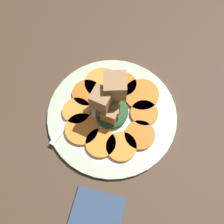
# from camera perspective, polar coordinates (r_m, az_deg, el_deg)

# --- Properties ---
(table_slab) EXTENTS (1.20, 1.20, 0.02)m
(table_slab) POSITION_cam_1_polar(r_m,az_deg,el_deg) (0.67, 0.00, -1.10)
(table_slab) COLOR #4C3828
(table_slab) RESTS_ON ground
(plate) EXTENTS (0.30, 0.30, 0.01)m
(plate) POSITION_cam_1_polar(r_m,az_deg,el_deg) (0.65, 0.00, -0.57)
(plate) COLOR beige
(plate) RESTS_ON table_slab
(carrot_slice_0) EXTENTS (0.07, 0.07, 0.01)m
(carrot_slice_0) POSITION_cam_1_polar(r_m,az_deg,el_deg) (0.63, 5.66, -4.70)
(carrot_slice_0) COLOR orange
(carrot_slice_0) RESTS_ON plate
(carrot_slice_1) EXTENTS (0.06, 0.06, 0.01)m
(carrot_slice_1) POSITION_cam_1_polar(r_m,az_deg,el_deg) (0.65, 6.55, -0.25)
(carrot_slice_1) COLOR orange
(carrot_slice_1) RESTS_ON plate
(carrot_slice_2) EXTENTS (0.08, 0.08, 0.01)m
(carrot_slice_2) POSITION_cam_1_polar(r_m,az_deg,el_deg) (0.67, 6.00, 3.54)
(carrot_slice_2) COLOR orange
(carrot_slice_2) RESTS_ON plate
(carrot_slice_3) EXTENTS (0.07, 0.07, 0.01)m
(carrot_slice_3) POSITION_cam_1_polar(r_m,az_deg,el_deg) (0.68, 2.17, 5.65)
(carrot_slice_3) COLOR orange
(carrot_slice_3) RESTS_ON plate
(carrot_slice_4) EXTENTS (0.08, 0.08, 0.01)m
(carrot_slice_4) POSITION_cam_1_polar(r_m,az_deg,el_deg) (0.68, -2.04, 5.87)
(carrot_slice_4) COLOR orange
(carrot_slice_4) RESTS_ON plate
(carrot_slice_5) EXTENTS (0.07, 0.07, 0.01)m
(carrot_slice_5) POSITION_cam_1_polar(r_m,az_deg,el_deg) (0.67, -5.10, 3.84)
(carrot_slice_5) COLOR orange
(carrot_slice_5) RESTS_ON plate
(carrot_slice_6) EXTENTS (0.07, 0.07, 0.01)m
(carrot_slice_6) POSITION_cam_1_polar(r_m,az_deg,el_deg) (0.65, -7.21, 0.21)
(carrot_slice_6) COLOR orange
(carrot_slice_6) RESTS_ON plate
(carrot_slice_7) EXTENTS (0.08, 0.08, 0.01)m
(carrot_slice_7) POSITION_cam_1_polar(r_m,az_deg,el_deg) (0.63, -6.16, -3.49)
(carrot_slice_7) COLOR orange
(carrot_slice_7) RESTS_ON plate
(carrot_slice_8) EXTENTS (0.07, 0.07, 0.01)m
(carrot_slice_8) POSITION_cam_1_polar(r_m,az_deg,el_deg) (0.62, -2.30, -6.33)
(carrot_slice_8) COLOR orange
(carrot_slice_8) RESTS_ON plate
(carrot_slice_9) EXTENTS (0.07, 0.07, 0.01)m
(carrot_slice_9) POSITION_cam_1_polar(r_m,az_deg,el_deg) (0.62, 1.89, -7.06)
(carrot_slice_9) COLOR orange
(carrot_slice_9) RESTS_ON plate
(center_pile) EXTENTS (0.09, 0.08, 0.11)m
(center_pile) POSITION_cam_1_polar(r_m,az_deg,el_deg) (0.61, -0.40, 1.83)
(center_pile) COLOR #235128
(center_pile) RESTS_ON plate
(fork) EXTENTS (0.19, 0.07, 0.00)m
(fork) POSITION_cam_1_polar(r_m,az_deg,el_deg) (0.66, -7.08, 0.61)
(fork) COLOR silver
(fork) RESTS_ON plate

